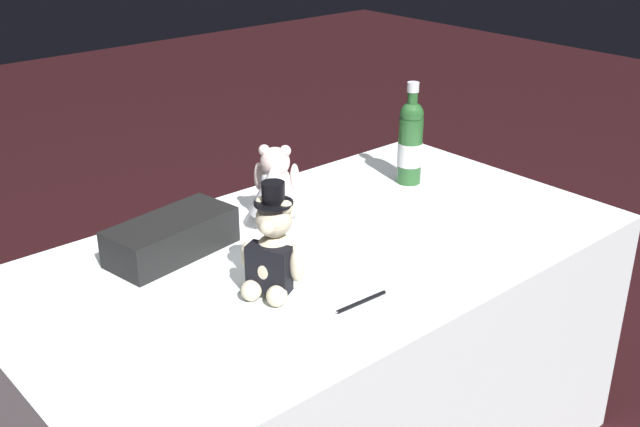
{
  "coord_description": "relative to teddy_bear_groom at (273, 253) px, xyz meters",
  "views": [
    {
      "loc": [
        -1.2,
        -1.37,
        1.68
      ],
      "look_at": [
        0.0,
        0.0,
        0.86
      ],
      "focal_mm": 42.89,
      "sensor_mm": 36.0,
      "label": 1
    }
  ],
  "objects": [
    {
      "name": "teddy_bear_bride",
      "position": [
        0.24,
        0.3,
        -0.0
      ],
      "size": [
        0.23,
        0.23,
        0.23
      ],
      "color": "white",
      "rests_on": "reception_table"
    },
    {
      "name": "teddy_bear_groom",
      "position": [
        0.0,
        0.0,
        0.0
      ],
      "size": [
        0.16,
        0.15,
        0.28
      ],
      "color": "beige",
      "rests_on": "reception_table"
    },
    {
      "name": "gift_case_black",
      "position": [
        -0.08,
        0.33,
        -0.05
      ],
      "size": [
        0.36,
        0.21,
        0.1
      ],
      "color": "black",
      "rests_on": "reception_table"
    },
    {
      "name": "reception_table",
      "position": [
        0.24,
        0.11,
        -0.48
      ],
      "size": [
        1.69,
        0.93,
        0.76
      ],
      "primitive_type": "cube",
      "color": "white",
      "rests_on": "ground_plane"
    },
    {
      "name": "signing_pen",
      "position": [
        0.11,
        -0.18,
        -0.1
      ],
      "size": [
        0.15,
        0.02,
        0.01
      ],
      "color": "black",
      "rests_on": "reception_table"
    },
    {
      "name": "champagne_bottle",
      "position": [
        0.76,
        0.27,
        0.03
      ],
      "size": [
        0.08,
        0.08,
        0.33
      ],
      "color": "#255326",
      "rests_on": "reception_table"
    }
  ]
}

